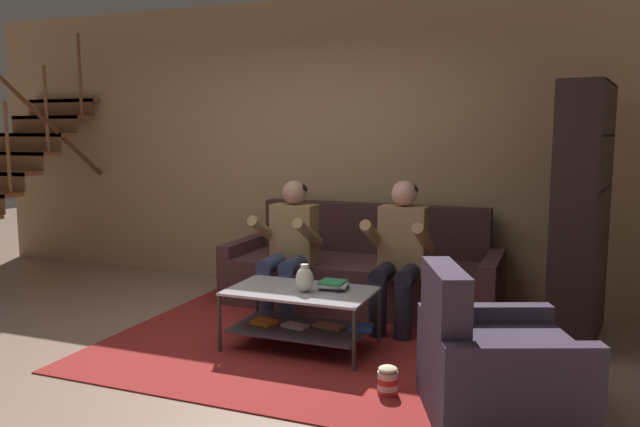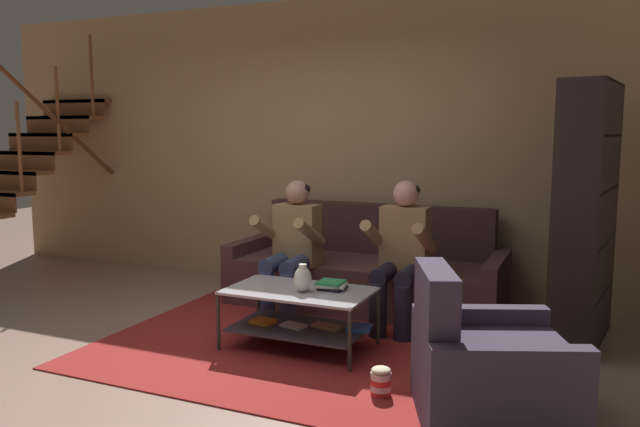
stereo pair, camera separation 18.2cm
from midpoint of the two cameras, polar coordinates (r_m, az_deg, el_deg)
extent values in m
plane|color=gray|center=(4.47, -10.01, -13.43)|extent=(16.80, 16.80, 0.00)
cube|color=tan|center=(6.37, 2.09, 6.27)|extent=(8.40, 0.12, 2.90)
cube|color=brown|center=(7.41, -25.73, 3.44)|extent=(0.95, 0.26, 0.04)
cube|color=brown|center=(7.34, -26.40, 2.76)|extent=(0.95, 0.02, 0.20)
cube|color=brown|center=(7.57, -24.33, 5.08)|extent=(0.95, 0.26, 0.04)
cube|color=brown|center=(7.49, -24.98, 4.43)|extent=(0.95, 0.02, 0.20)
cube|color=brown|center=(7.74, -22.99, 6.65)|extent=(0.95, 0.26, 0.04)
cube|color=brown|center=(7.66, -23.61, 6.03)|extent=(0.95, 0.02, 0.20)
cube|color=brown|center=(7.92, -21.70, 8.14)|extent=(0.95, 0.26, 0.04)
cube|color=brown|center=(7.84, -22.29, 7.55)|extent=(0.95, 0.02, 0.20)
cube|color=brown|center=(8.11, -20.45, 9.56)|extent=(0.95, 0.26, 0.04)
cube|color=brown|center=(8.03, -21.02, 9.00)|extent=(0.95, 0.02, 0.20)
cylinder|color=brown|center=(6.90, -25.11, 5.51)|extent=(0.04, 0.04, 0.90)
cylinder|color=brown|center=(7.25, -22.19, 8.83)|extent=(0.04, 0.04, 0.90)
cylinder|color=brown|center=(7.64, -19.52, 11.81)|extent=(0.04, 0.04, 0.90)
cylinder|color=brown|center=(6.99, -24.56, 10.06)|extent=(0.05, 2.36, 1.81)
cube|color=#4B2E2E|center=(5.73, 4.99, -6.38)|extent=(2.20, 0.94, 0.43)
cube|color=#402727|center=(5.99, 6.20, -1.37)|extent=(2.20, 0.18, 0.47)
cube|color=#4B2E2E|center=(6.17, -5.35, -4.79)|extent=(0.13, 0.94, 0.55)
cube|color=#4B2E2E|center=(5.47, 16.74, -6.70)|extent=(0.13, 0.94, 0.55)
cylinder|color=#383F67|center=(5.26, -3.90, -7.64)|extent=(0.14, 0.14, 0.43)
cylinder|color=#383F67|center=(5.17, -1.92, -7.89)|extent=(0.14, 0.14, 0.43)
cylinder|color=#383F67|center=(5.35, -3.04, -4.52)|extent=(0.14, 0.42, 0.14)
cylinder|color=#383F67|center=(5.27, -1.09, -4.71)|extent=(0.14, 0.42, 0.14)
cube|color=#94774F|center=(5.45, -1.13, -1.92)|extent=(0.38, 0.22, 0.53)
cylinder|color=#94774F|center=(5.37, -3.91, -1.50)|extent=(0.09, 0.49, 0.31)
cylinder|color=#94774F|center=(5.20, 0.07, -1.79)|extent=(0.09, 0.49, 0.31)
sphere|color=tan|center=(5.40, -1.14, 1.94)|extent=(0.21, 0.21, 0.21)
ellipsoid|color=black|center=(5.42, -1.05, 2.24)|extent=(0.21, 0.21, 0.13)
cylinder|color=black|center=(4.90, 6.37, -8.81)|extent=(0.14, 0.14, 0.43)
cylinder|color=black|center=(4.85, 8.66, -9.03)|extent=(0.14, 0.14, 0.43)
cylinder|color=black|center=(5.00, 7.03, -5.43)|extent=(0.14, 0.42, 0.14)
cylinder|color=black|center=(4.95, 9.26, -5.61)|extent=(0.14, 0.42, 0.14)
cube|color=#9C7650|center=(5.12, 8.81, -2.45)|extent=(0.38, 0.22, 0.56)
cylinder|color=#9C7650|center=(5.00, 6.04, -2.01)|extent=(0.09, 0.49, 0.31)
cylinder|color=#9C7650|center=(4.89, 10.59, -2.30)|extent=(0.09, 0.49, 0.31)
sphere|color=tan|center=(5.07, 8.90, 1.81)|extent=(0.21, 0.21, 0.21)
ellipsoid|color=black|center=(5.09, 8.96, 2.12)|extent=(0.21, 0.21, 0.13)
cube|color=#BAB4BD|center=(4.58, -0.77, -7.08)|extent=(1.05, 0.62, 0.02)
cube|color=#3D3844|center=(4.66, -0.77, -10.40)|extent=(0.96, 0.57, 0.02)
cylinder|color=#33352E|center=(4.62, -8.17, -9.77)|extent=(0.03, 0.03, 0.44)
cylinder|color=#33352E|center=(4.20, 4.00, -11.51)|extent=(0.03, 0.03, 0.44)
cylinder|color=#33352E|center=(5.11, -4.64, -8.01)|extent=(0.03, 0.03, 0.44)
cylinder|color=#33352E|center=(4.73, 6.45, -9.32)|extent=(0.03, 0.03, 0.44)
cube|color=orange|center=(4.74, -4.12, -9.82)|extent=(0.19, 0.17, 0.03)
cube|color=silver|center=(4.65, -1.29, -10.21)|extent=(0.20, 0.15, 0.02)
cube|color=#A2764D|center=(4.62, 1.77, -10.29)|extent=(0.23, 0.14, 0.02)
cube|color=#2B5BB4|center=(4.58, 4.72, -10.41)|extent=(0.20, 0.18, 0.03)
cube|color=maroon|center=(5.15, 2.00, -10.40)|extent=(3.00, 3.23, 0.01)
cube|color=#885C50|center=(5.15, 2.00, -10.38)|extent=(1.65, 1.78, 0.00)
ellipsoid|color=silver|center=(4.50, -0.42, -6.04)|extent=(0.13, 0.13, 0.18)
cylinder|color=silver|center=(4.48, -0.42, -4.91)|extent=(0.06, 0.06, 0.04)
cube|color=#221F33|center=(4.59, 2.30, -6.79)|extent=(0.18, 0.18, 0.02)
cube|color=silver|center=(4.58, 2.20, -6.52)|extent=(0.24, 0.21, 0.02)
cube|color=#2C9055|center=(4.57, 2.17, -6.30)|extent=(0.18, 0.18, 0.02)
cube|color=black|center=(5.57, 24.78, 0.49)|extent=(0.31, 0.06, 1.95)
cube|color=black|center=(4.61, 23.24, -0.76)|extent=(0.31, 0.06, 1.95)
cube|color=black|center=(5.07, 25.72, -0.19)|extent=(0.16, 0.99, 1.95)
cube|color=black|center=(5.30, 23.52, -10.47)|extent=(0.45, 0.99, 0.02)
cube|color=black|center=(5.20, 23.74, -6.48)|extent=(0.45, 0.99, 0.02)
cube|color=black|center=(5.12, 23.97, -2.24)|extent=(0.45, 0.99, 0.02)
cube|color=black|center=(5.07, 24.20, 2.11)|extent=(0.45, 0.99, 0.02)
cube|color=black|center=(5.05, 24.44, 6.50)|extent=(0.45, 0.99, 0.02)
cube|color=black|center=(5.07, 24.68, 10.79)|extent=(0.45, 0.99, 0.02)
cube|color=gold|center=(5.68, 24.10, -7.79)|extent=(0.24, 0.08, 0.27)
cube|color=#ADAF43|center=(5.62, 23.93, -7.68)|extent=(0.23, 0.08, 0.31)
cube|color=orange|center=(5.57, 23.83, -7.82)|extent=(0.22, 0.07, 0.31)
cube|color=#2A1E33|center=(5.52, 24.03, -8.18)|extent=(0.27, 0.07, 0.27)
cube|color=#2D8747|center=(5.49, 23.62, -8.34)|extent=(0.21, 0.07, 0.26)
cube|color=silver|center=(5.45, 23.96, -8.76)|extent=(0.29, 0.07, 0.20)
cube|color=#3258AF|center=(5.40, 23.53, -8.31)|extent=(0.21, 0.07, 0.31)
cube|color=purple|center=(5.37, 23.46, -8.54)|extent=(0.21, 0.06, 0.28)
cube|color=#3457A9|center=(5.32, 23.46, -8.57)|extent=(0.23, 0.07, 0.30)
cube|color=#3D3044|center=(3.68, 16.92, -14.56)|extent=(0.96, 0.85, 0.45)
cube|color=#3D3044|center=(3.47, 12.03, -8.22)|extent=(0.37, 0.61, 0.41)
cube|color=#3D3044|center=(3.35, 18.57, -15.97)|extent=(0.78, 0.40, 0.55)
cube|color=#3D3044|center=(3.98, 15.60, -12.03)|extent=(0.78, 0.40, 0.55)
cylinder|color=red|center=(3.95, 6.94, -15.99)|extent=(0.12, 0.12, 0.04)
cylinder|color=white|center=(3.93, 6.95, -15.50)|extent=(0.12, 0.12, 0.04)
cylinder|color=red|center=(3.92, 6.96, -15.01)|extent=(0.12, 0.12, 0.04)
cylinder|color=white|center=(3.90, 6.97, -14.51)|extent=(0.12, 0.12, 0.04)
ellipsoid|color=beige|center=(3.89, 6.98, -14.05)|extent=(0.12, 0.12, 0.04)
camera|label=1|loc=(0.09, -88.90, 0.15)|focal=35.00mm
camera|label=2|loc=(0.09, 91.10, -0.15)|focal=35.00mm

